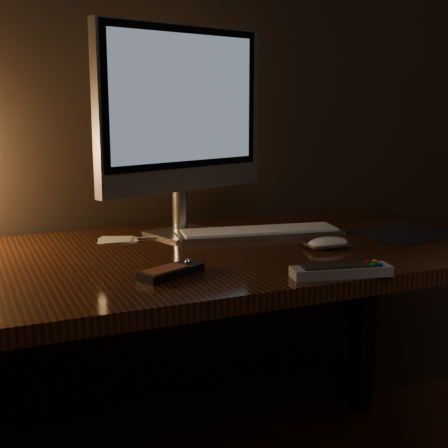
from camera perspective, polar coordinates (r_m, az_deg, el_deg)
name	(u,v)px	position (r m, az deg, el deg)	size (l,w,h in m)	color
desk	(194,292)	(1.68, -2.74, -6.19)	(1.60, 0.75, 0.75)	#371A0C
monitor	(183,113)	(1.73, -3.78, 10.06)	(0.53, 0.21, 0.57)	silver
keyboard	(259,232)	(1.76, 3.26, -0.72)	(0.47, 0.13, 0.02)	silver
mousepad	(405,233)	(1.85, 16.23, -0.78)	(0.27, 0.22, 0.00)	black
mouse	(328,245)	(1.62, 9.48, -1.87)	(0.11, 0.06, 0.02)	white
media_remote	(171,271)	(1.36, -4.87, -4.34)	(0.16, 0.12, 0.03)	black
tv_remote	(341,271)	(1.37, 10.66, -4.21)	(0.23, 0.10, 0.03)	gray
papers	(117,240)	(1.71, -9.72, -1.42)	(0.10, 0.07, 0.01)	white
cable	(201,233)	(1.77, -2.15, -0.86)	(0.00, 0.00, 0.50)	white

